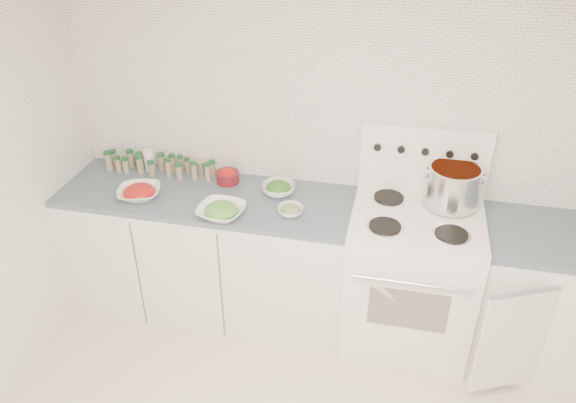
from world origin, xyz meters
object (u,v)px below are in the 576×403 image
object	(u,v)px
bowl_tomato	(139,192)
bowl_snowpea	(221,211)
stove	(410,274)
stock_pot	(453,185)

from	to	relation	value
bowl_tomato	bowl_snowpea	bearing A→B (deg)	-9.80
bowl_tomato	bowl_snowpea	size ratio (longest dim) A/B	1.08
stove	stock_pot	size ratio (longest dim) A/B	4.10
stock_pot	bowl_snowpea	xyz separation A→B (m)	(-1.30, -0.36, -0.14)
stove	bowl_snowpea	world-z (taller)	stove
stove	bowl_snowpea	bearing A→B (deg)	-169.14
bowl_snowpea	bowl_tomato	bearing A→B (deg)	170.20
stove	bowl_tomato	distance (m)	1.75
stove	bowl_snowpea	xyz separation A→B (m)	(-1.13, -0.22, 0.44)
stock_pot	bowl_snowpea	distance (m)	1.36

